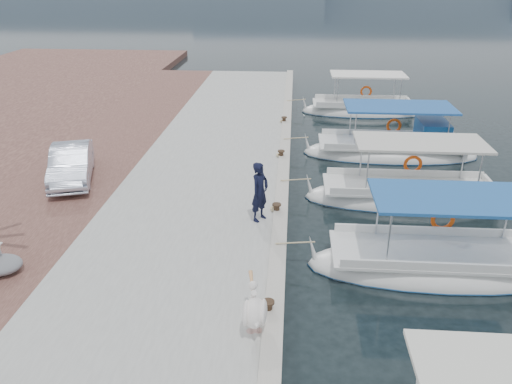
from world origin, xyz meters
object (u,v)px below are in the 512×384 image
Objects in this scene: fishing_caique_b at (438,266)px; fishing_caique_c at (408,198)px; fishing_caique_d at (392,151)px; parked_car at (71,164)px; fisherman at (260,192)px; pelican at (255,311)px; fishing_caique_e at (362,111)px.

fishing_caique_c is at bearing 88.97° from fishing_caique_b.
parked_car is at bearing -158.36° from fishing_caique_d.
fishing_caique_d reaches higher than parked_car.
fishing_caique_b is 5.42m from fisherman.
pelican is at bearing -121.29° from fishing_caique_c.
fishing_caique_c is at bearing -93.33° from fishing_caique_d.
fishing_caique_b is at bearing -76.52° from fisherman.
fishing_caique_e is at bearing 13.84° from fisherman.
fishing_caique_b is 1.04× the size of fishing_caique_e.
fishing_caique_d is (0.28, 4.76, 0.06)m from fishing_caique_c.
fisherman is at bearing -108.44° from fishing_caique_e.
fishing_caique_d is at bearing -85.89° from fishing_caique_e.
fishing_caique_c is 12.09m from parked_car.
pelican is at bearing -64.91° from parked_car.
pelican is (-5.10, -12.69, 0.85)m from fishing_caique_d.
pelican is at bearing -111.89° from fishing_caique_d.
parked_car is (-7.23, 7.80, 0.09)m from pelican.
fisherman is at bearing 92.69° from pelican.
pelican is 5.19m from fisherman.
parked_car is at bearing -179.36° from fishing_caique_c.
fishing_caique_c and fishing_caique_d have the same top height.
fishing_caique_b and fishing_caique_e have the same top height.
fisherman is (-0.24, 5.17, 0.39)m from pelican.
fishing_caique_d is at bearing 68.11° from pelican.
fishing_caique_c is at bearing 58.71° from pelican.
pelican is (-4.59, -19.68, 0.91)m from fishing_caique_e.
fishing_caique_e is (-0.50, 6.99, -0.06)m from fishing_caique_d.
fishing_caique_e is 3.67× the size of fisherman.
fishing_caique_e is at bearing 90.52° from fishing_caique_b.
fishing_caique_c is 9.33m from pelican.
fishing_caique_c reaches higher than parked_car.
fishing_caique_b is at bearing -89.48° from fishing_caique_e.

